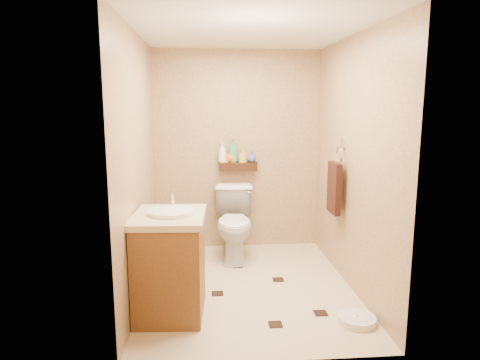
{
  "coord_description": "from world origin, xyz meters",
  "views": [
    {
      "loc": [
        -0.4,
        -3.92,
        1.76
      ],
      "look_at": [
        -0.05,
        0.25,
        1.02
      ],
      "focal_mm": 32.0,
      "sensor_mm": 36.0,
      "label": 1
    }
  ],
  "objects": [
    {
      "name": "wall_left",
      "position": [
        -1.0,
        0.0,
        1.2
      ],
      "size": [
        0.04,
        2.5,
        2.4
      ],
      "primitive_type": "cube",
      "color": "tan",
      "rests_on": "ground"
    },
    {
      "name": "toilet",
      "position": [
        -0.06,
        0.83,
        0.41
      ],
      "size": [
        0.48,
        0.81,
        0.81
      ],
      "primitive_type": "imported",
      "rotation": [
        0.0,
        0.0,
        -0.03
      ],
      "color": "white",
      "rests_on": "ground"
    },
    {
      "name": "ground",
      "position": [
        0.0,
        0.0,
        0.0
      ],
      "size": [
        2.5,
        2.5,
        0.0
      ],
      "primitive_type": "plane",
      "color": "beige",
      "rests_on": "ground"
    },
    {
      "name": "wall_shelf",
      "position": [
        0.0,
        1.17,
        1.02
      ],
      "size": [
        0.46,
        0.14,
        0.1
      ],
      "primitive_type": "cube",
      "color": "#361D0E",
      "rests_on": "wall_back"
    },
    {
      "name": "bottle_c",
      "position": [
        -0.08,
        1.17,
        1.15
      ],
      "size": [
        0.12,
        0.12,
        0.15
      ],
      "primitive_type": "imported",
      "rotation": [
        0.0,
        0.0,
        1.6
      ],
      "color": "#F1591C",
      "rests_on": "wall_shelf"
    },
    {
      "name": "toilet_paper",
      "position": [
        -0.94,
        0.65,
        0.6
      ],
      "size": [
        0.12,
        0.11,
        0.12
      ],
      "color": "silver",
      "rests_on": "wall_left"
    },
    {
      "name": "bottle_f",
      "position": [
        0.17,
        1.17,
        1.14
      ],
      "size": [
        0.11,
        0.11,
        0.14
      ],
      "primitive_type": "imported",
      "rotation": [
        0.0,
        0.0,
        0.01
      ],
      "color": "#4151A3",
      "rests_on": "wall_shelf"
    },
    {
      "name": "wall_right",
      "position": [
        1.0,
        0.0,
        1.2
      ],
      "size": [
        0.04,
        2.5,
        2.4
      ],
      "primitive_type": "cube",
      "color": "tan",
      "rests_on": "ground"
    },
    {
      "name": "wall_back",
      "position": [
        0.0,
        1.25,
        1.2
      ],
      "size": [
        2.0,
        0.04,
        2.4
      ],
      "primitive_type": "cube",
      "color": "tan",
      "rests_on": "ground"
    },
    {
      "name": "bottle_a",
      "position": [
        -0.19,
        1.17,
        1.19
      ],
      "size": [
        0.12,
        0.12,
        0.24
      ],
      "primitive_type": "imported",
      "rotation": [
        0.0,
        0.0,
        3.51
      ],
      "color": "white",
      "rests_on": "wall_shelf"
    },
    {
      "name": "towel_ring",
      "position": [
        0.91,
        0.25,
        0.95
      ],
      "size": [
        0.12,
        0.3,
        0.76
      ],
      "color": "silver",
      "rests_on": "wall_right"
    },
    {
      "name": "bottle_b",
      "position": [
        -0.14,
        1.17,
        1.15
      ],
      "size": [
        0.1,
        0.1,
        0.15
      ],
      "primitive_type": "imported",
      "rotation": [
        0.0,
        0.0,
        0.84
      ],
      "color": "gold",
      "rests_on": "wall_shelf"
    },
    {
      "name": "floor_accents",
      "position": [
        0.04,
        -0.05,
        0.0
      ],
      "size": [
        1.17,
        1.4,
        0.01
      ],
      "color": "black",
      "rests_on": "ground"
    },
    {
      "name": "bottle_d",
      "position": [
        -0.06,
        1.17,
        1.21
      ],
      "size": [
        0.14,
        0.14,
        0.28
      ],
      "primitive_type": "imported",
      "rotation": [
        0.0,
        0.0,
        0.32
      ],
      "color": "#39AC62",
      "rests_on": "wall_shelf"
    },
    {
      "name": "toilet_brush",
      "position": [
        -0.55,
        0.97,
        0.16
      ],
      "size": [
        0.11,
        0.11,
        0.46
      ],
      "color": "#1A6969",
      "rests_on": "ground"
    },
    {
      "name": "ceiling",
      "position": [
        0.0,
        0.0,
        2.4
      ],
      "size": [
        2.0,
        2.5,
        0.02
      ],
      "primitive_type": "cube",
      "color": "silver",
      "rests_on": "wall_back"
    },
    {
      "name": "bottle_e",
      "position": [
        0.06,
        1.17,
        1.15
      ],
      "size": [
        0.11,
        0.11,
        0.17
      ],
      "primitive_type": "imported",
      "rotation": [
        0.0,
        0.0,
        5.71
      ],
      "color": "#F4B951",
      "rests_on": "wall_shelf"
    },
    {
      "name": "vanity",
      "position": [
        -0.7,
        -0.46,
        0.45
      ],
      "size": [
        0.63,
        0.74,
        1.0
      ],
      "rotation": [
        0.0,
        0.0,
        -0.06
      ],
      "color": "brown",
      "rests_on": "ground"
    },
    {
      "name": "bathroom_scale",
      "position": [
        0.82,
        -0.78,
        0.03
      ],
      "size": [
        0.36,
        0.36,
        0.06
      ],
      "rotation": [
        0.0,
        0.0,
        0.2
      ],
      "color": "silver",
      "rests_on": "ground"
    },
    {
      "name": "wall_front",
      "position": [
        0.0,
        -1.25,
        1.2
      ],
      "size": [
        2.0,
        0.04,
        2.4
      ],
      "primitive_type": "cube",
      "color": "tan",
      "rests_on": "ground"
    }
  ]
}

